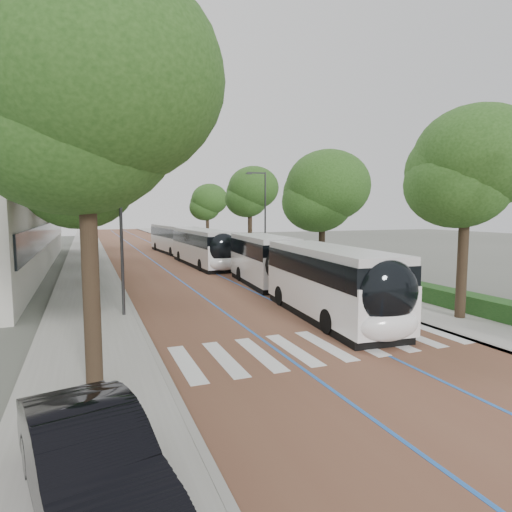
{
  "coord_description": "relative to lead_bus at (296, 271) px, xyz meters",
  "views": [
    {
      "loc": [
        -7.58,
        -11.89,
        4.78
      ],
      "look_at": [
        0.89,
        9.32,
        2.4
      ],
      "focal_mm": 30.0,
      "sensor_mm": 36.0,
      "label": 1
    }
  ],
  "objects": [
    {
      "name": "streetlight_far",
      "position": [
        3.88,
        13.77,
        3.19
      ],
      "size": [
        1.82,
        0.2,
        8.0
      ],
      "color": "#303133",
      "rests_on": "sidewalk_right"
    },
    {
      "name": "lead_bus",
      "position": [
        0.0,
        0.0,
        0.0
      ],
      "size": [
        4.01,
        18.54,
        3.2
      ],
      "rotation": [
        0.0,
        0.0,
        -0.08
      ],
      "color": "black",
      "rests_on": "ground"
    },
    {
      "name": "trees_right",
      "position": [
        4.96,
        11.76,
        4.52
      ],
      "size": [
        5.79,
        47.06,
        8.68
      ],
      "color": "black",
      "rests_on": "ground"
    },
    {
      "name": "sidewalk_left",
      "position": [
        -10.24,
        31.77,
        -1.57
      ],
      "size": [
        4.0,
        140.0,
        0.12
      ],
      "primitive_type": "cube",
      "color": "gray",
      "rests_on": "ground"
    },
    {
      "name": "road",
      "position": [
        -2.74,
        31.77,
        -1.62
      ],
      "size": [
        11.0,
        140.0,
        0.02
      ],
      "primitive_type": "cube",
      "color": "brown",
      "rests_on": "ground"
    },
    {
      "name": "sidewalk_right",
      "position": [
        4.76,
        31.77,
        -1.57
      ],
      "size": [
        4.0,
        140.0,
        0.12
      ],
      "primitive_type": "cube",
      "color": "gray",
      "rests_on": "ground"
    },
    {
      "name": "lamp_post_left",
      "position": [
        -8.84,
        -0.23,
        2.49
      ],
      "size": [
        0.14,
        0.14,
        8.0
      ],
      "primitive_type": "cylinder",
      "color": "#303133",
      "rests_on": "sidewalk_left"
    },
    {
      "name": "zebra_crossing",
      "position": [
        -2.54,
        -7.23,
        -1.6
      ],
      "size": [
        10.55,
        3.6,
        0.01
      ],
      "color": "silver",
      "rests_on": "ground"
    },
    {
      "name": "kerb_right",
      "position": [
        2.86,
        31.77,
        -1.57
      ],
      "size": [
        0.2,
        140.0,
        0.14
      ],
      "primitive_type": "cube",
      "color": "gray",
      "rests_on": "ground"
    },
    {
      "name": "kerb_left",
      "position": [
        -8.34,
        31.77,
        -1.57
      ],
      "size": [
        0.2,
        140.0,
        0.14
      ],
      "primitive_type": "cube",
      "color": "gray",
      "rests_on": "ground"
    },
    {
      "name": "parked_car",
      "position": [
        -10.39,
        -13.26,
        -0.73
      ],
      "size": [
        2.61,
        4.95,
        1.55
      ],
      "primitive_type": "imported",
      "rotation": [
        0.0,
        0.0,
        0.22
      ],
      "color": "black",
      "rests_on": "sidewalk_left"
    },
    {
      "name": "bus_queued_0",
      "position": [
        -0.75,
        16.35,
        -0.0
      ],
      "size": [
        2.85,
        12.46,
        3.2
      ],
      "rotation": [
        0.0,
        0.0,
        0.03
      ],
      "color": "white",
      "rests_on": "ground"
    },
    {
      "name": "bus_queued_1",
      "position": [
        -0.9,
        28.94,
        -0.0
      ],
      "size": [
        3.35,
        12.54,
        3.2
      ],
      "rotation": [
        0.0,
        0.0,
        0.07
      ],
      "color": "white",
      "rests_on": "ground"
    },
    {
      "name": "lane_line_right",
      "position": [
        -1.14,
        31.77,
        -1.6
      ],
      "size": [
        0.12,
        126.0,
        0.01
      ],
      "primitive_type": "cube",
      "color": "blue",
      "rests_on": "road"
    },
    {
      "name": "lane_line_left",
      "position": [
        -4.34,
        31.77,
        -1.6
      ],
      "size": [
        0.12,
        126.0,
        0.01
      ],
      "primitive_type": "cube",
      "color": "blue",
      "rests_on": "road"
    },
    {
      "name": "trees_left",
      "position": [
        -10.24,
        16.8,
        5.29
      ],
      "size": [
        6.45,
        61.38,
        10.24
      ],
      "color": "black",
      "rests_on": "ground"
    },
    {
      "name": "ground",
      "position": [
        -2.74,
        -8.23,
        -1.63
      ],
      "size": [
        160.0,
        160.0,
        0.0
      ],
      "primitive_type": "plane",
      "color": "#51544C",
      "rests_on": "ground"
    }
  ]
}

